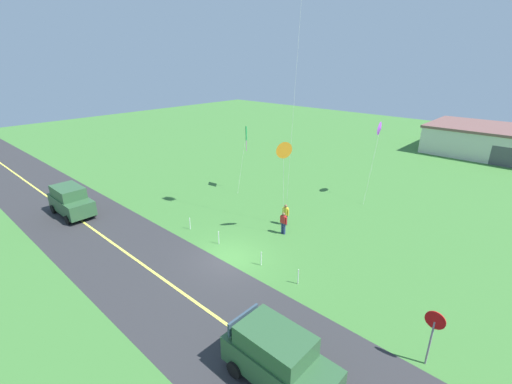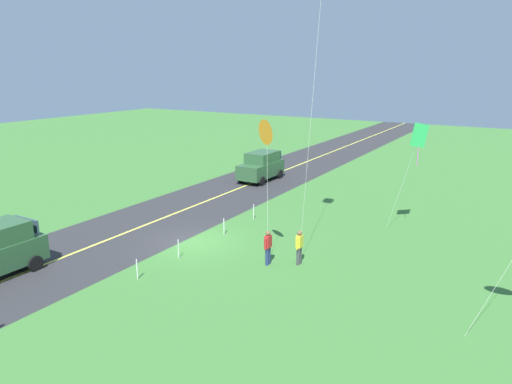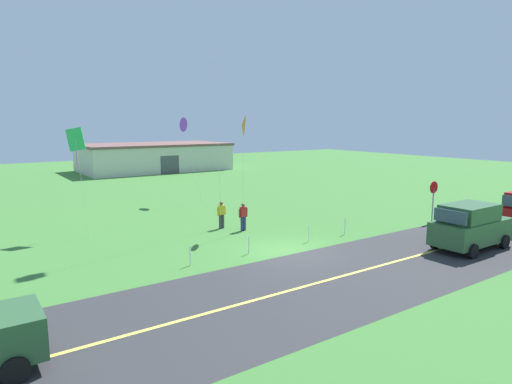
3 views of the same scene
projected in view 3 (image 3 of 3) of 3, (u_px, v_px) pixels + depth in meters
ground_plane at (288, 252)px, 21.14m from camera, size 120.00×120.00×0.10m
asphalt_road at (349, 274)px, 17.87m from camera, size 120.00×7.00×0.00m
road_centre_stripe at (349, 274)px, 17.87m from camera, size 120.00×0.16×0.00m
car_suv_foreground at (470, 226)px, 21.36m from camera, size 4.40×2.12×2.24m
stop_sign at (433, 193)px, 27.18m from camera, size 0.76×0.08×2.56m
person_adult_near at (243, 216)px, 25.05m from camera, size 0.58×0.22×1.60m
person_adult_companion at (221, 214)px, 25.60m from camera, size 0.58×0.22×1.60m
kite_red_low at (243, 126)px, 24.11m from camera, size 0.75×1.09×6.55m
kite_yellow_high at (76, 141)px, 23.65m from camera, size 0.87×1.67×5.92m
kite_green_far at (184, 125)px, 33.74m from camera, size 0.48×2.72×6.56m
warehouse_distant at (154, 157)px, 57.14m from camera, size 18.36×10.20×3.50m
fence_post_0 at (190, 256)px, 18.93m from camera, size 0.05×0.05×0.90m
fence_post_1 at (249, 245)px, 20.63m from camera, size 0.05×0.05×0.90m
fence_post_2 at (308, 233)px, 22.71m from camera, size 0.05×0.05×0.90m
fence_post_3 at (345, 227)px, 24.20m from camera, size 0.05×0.05×0.90m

